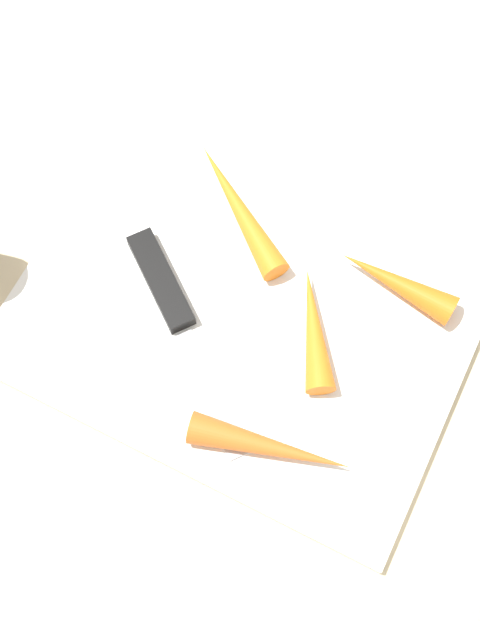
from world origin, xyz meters
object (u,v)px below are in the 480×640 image
object	(u,v)px
knife	(165,299)
carrot_longest	(239,208)
cutting_board	(240,323)
carrot_long	(270,447)
carrot_shortest	(396,283)
carrot_short	(314,329)

from	to	relation	value
knife	carrot_longest	xyz separation A→B (m)	(0.02, 0.10, 0.01)
cutting_board	carrot_longest	world-z (taller)	carrot_longest
carrot_long	carrot_shortest	bearing A→B (deg)	66.47
carrot_short	carrot_shortest	distance (m)	0.08
carrot_short	carrot_longest	bearing A→B (deg)	24.68
cutting_board	carrot_longest	size ratio (longest dim) A/B	2.69
carrot_longest	carrot_shortest	bearing A→B (deg)	-145.73
carrot_longest	carrot_long	distance (m)	0.20
knife	carrot_longest	distance (m)	0.10
cutting_board	carrot_long	bearing A→B (deg)	-51.63
knife	carrot_shortest	xyz separation A→B (m)	(0.16, 0.09, 0.01)
cutting_board	carrot_shortest	distance (m)	0.13
cutting_board	carrot_shortest	size ratio (longest dim) A/B	3.62
carrot_short	carrot_long	distance (m)	0.10
carrot_longest	carrot_long	size ratio (longest dim) A/B	1.08
cutting_board	carrot_long	size ratio (longest dim) A/B	2.90
carrot_longest	carrot_shortest	xyz separation A→B (m)	(0.14, -0.00, 0.00)
carrot_shortest	carrot_long	distance (m)	0.17
carrot_short	carrot_longest	size ratio (longest dim) A/B	0.77
knife	carrot_shortest	bearing A→B (deg)	67.57
carrot_short	carrot_longest	distance (m)	0.12
knife	carrot_short	size ratio (longest dim) A/B	1.66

